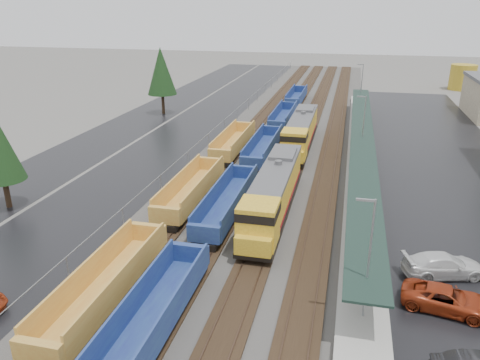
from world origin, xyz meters
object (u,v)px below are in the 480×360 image
(well_string_blue, at_px, (228,202))
(parked_car_east_b, at_px, (447,299))
(locomotive_lead, at_px, (273,193))
(well_string_yellow, at_px, (106,286))
(parked_car_east_c, at_px, (444,265))
(locomotive_trail, at_px, (301,132))
(storage_tank, at_px, (462,77))

(well_string_blue, relative_size, parked_car_east_b, 21.89)
(locomotive_lead, distance_m, well_string_yellow, 16.77)
(well_string_blue, bearing_deg, parked_car_east_b, -32.09)
(well_string_blue, distance_m, parked_car_east_c, 18.06)
(locomotive_lead, bearing_deg, locomotive_trail, 90.00)
(locomotive_lead, height_order, parked_car_east_b, locomotive_lead)
(storage_tank, bearing_deg, parked_car_east_c, -101.36)
(well_string_blue, bearing_deg, storage_tank, 65.93)
(locomotive_trail, height_order, parked_car_east_c, locomotive_trail)
(storage_tank, distance_m, parked_car_east_c, 81.89)
(well_string_yellow, bearing_deg, parked_car_east_b, 11.31)
(locomotive_lead, relative_size, well_string_blue, 0.16)
(locomotive_trail, xyz_separation_m, well_string_blue, (-4.00, -21.27, -1.13))
(locomotive_lead, relative_size, storage_tank, 3.51)
(locomotive_lead, relative_size, locomotive_trail, 1.00)
(well_string_yellow, relative_size, parked_car_east_b, 14.97)
(storage_tank, bearing_deg, well_string_yellow, -112.73)
(locomotive_lead, xyz_separation_m, locomotive_trail, (0.00, 21.00, 0.00))
(locomotive_lead, relative_size, well_string_yellow, 0.24)
(parked_car_east_b, height_order, parked_car_east_c, parked_car_east_c)
(locomotive_trail, xyz_separation_m, parked_car_east_c, (12.92, -27.56, -1.49))
(well_string_blue, bearing_deg, well_string_yellow, -105.49)
(well_string_yellow, bearing_deg, locomotive_lead, 61.44)
(storage_tank, distance_m, parked_car_east_b, 85.94)
(well_string_blue, xyz_separation_m, parked_car_east_b, (16.48, -10.34, -0.42))
(well_string_yellow, distance_m, well_string_blue, 14.98)
(locomotive_trail, height_order, storage_tank, storage_tank)
(locomotive_trail, height_order, well_string_yellow, locomotive_trail)
(locomotive_lead, height_order, storage_tank, storage_tank)
(locomotive_lead, height_order, well_string_blue, locomotive_lead)
(locomotive_lead, bearing_deg, parked_car_east_b, -40.34)
(well_string_yellow, bearing_deg, well_string_blue, 74.51)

